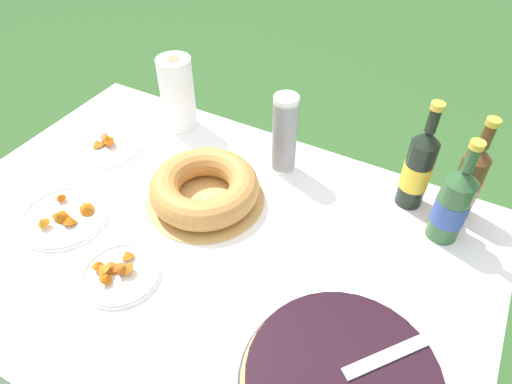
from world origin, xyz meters
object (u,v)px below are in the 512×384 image
at_px(juice_bottle_red, 418,168).
at_px(cup_stack, 285,135).
at_px(snack_plate_left, 108,145).
at_px(snack_plate_right, 65,216).
at_px(serving_knife, 331,380).
at_px(bundt_cake, 204,188).
at_px(cider_bottle_green, 453,204).
at_px(cider_bottle_amber, 468,181).
at_px(paper_towel_roll, 178,94).
at_px(berry_tart, 342,383).
at_px(snack_plate_near, 120,273).

bearing_deg(juice_bottle_red, cup_stack, -173.90).
relative_size(snack_plate_left, snack_plate_right, 0.93).
height_order(cup_stack, snack_plate_left, cup_stack).
xyz_separation_m(serving_knife, snack_plate_left, (-0.92, 0.40, -0.05)).
bearing_deg(bundt_cake, serving_knife, -34.00).
bearing_deg(snack_plate_left, cider_bottle_green, 7.56).
height_order(bundt_cake, cider_bottle_amber, cider_bottle_amber).
bearing_deg(cider_bottle_amber, paper_towel_roll, -178.36).
bearing_deg(snack_plate_right, serving_knife, -7.08).
xyz_separation_m(snack_plate_left, snack_plate_right, (0.11, -0.30, -0.00)).
relative_size(cup_stack, cider_bottle_green, 0.84).
height_order(bundt_cake, juice_bottle_red, juice_bottle_red).
xyz_separation_m(cup_stack, paper_towel_roll, (-0.41, 0.04, -0.00)).
distance_m(cup_stack, cider_bottle_amber, 0.51).
distance_m(bundt_cake, cider_bottle_green, 0.65).
xyz_separation_m(cup_stack, snack_plate_left, (-0.54, -0.18, -0.11)).
bearing_deg(snack_plate_left, paper_towel_roll, 57.99).
relative_size(berry_tart, snack_plate_near, 2.13).
height_order(cup_stack, paper_towel_roll, cup_stack).
relative_size(berry_tart, snack_plate_left, 1.86).
bearing_deg(paper_towel_roll, serving_knife, -37.97).
relative_size(bundt_cake, cider_bottle_amber, 1.10).
height_order(juice_bottle_red, snack_plate_left, juice_bottle_red).
xyz_separation_m(cider_bottle_amber, snack_plate_left, (-1.04, -0.24, -0.10)).
relative_size(cider_bottle_green, paper_towel_roll, 1.22).
xyz_separation_m(bundt_cake, cider_bottle_amber, (0.63, 0.29, 0.07)).
height_order(berry_tart, cider_bottle_amber, cider_bottle_amber).
xyz_separation_m(cider_bottle_green, snack_plate_right, (-0.91, -0.43, -0.10)).
distance_m(cup_stack, snack_plate_left, 0.58).
relative_size(cup_stack, snack_plate_left, 1.15).
xyz_separation_m(cider_bottle_green, snack_plate_near, (-0.65, -0.51, -0.10)).
distance_m(cider_bottle_amber, juice_bottle_red, 0.13).
distance_m(serving_knife, cider_bottle_green, 0.55).
distance_m(juice_bottle_red, snack_plate_right, 0.96).
distance_m(cider_bottle_green, snack_plate_near, 0.83).
distance_m(cider_bottle_amber, snack_plate_near, 0.91).
height_order(berry_tart, snack_plate_right, berry_tart).
relative_size(cider_bottle_amber, snack_plate_right, 1.29).
bearing_deg(cider_bottle_amber, snack_plate_left, -167.00).
distance_m(serving_knife, snack_plate_near, 0.55).
xyz_separation_m(cider_bottle_amber, snack_plate_near, (-0.67, -0.61, -0.10)).
bearing_deg(juice_bottle_red, snack_plate_left, -166.69).
distance_m(bundt_cake, cup_stack, 0.28).
height_order(cider_bottle_amber, snack_plate_near, cider_bottle_amber).
xyz_separation_m(juice_bottle_red, paper_towel_roll, (-0.78, -0.00, 0.00)).
relative_size(bundt_cake, snack_plate_left, 1.52).
height_order(berry_tart, snack_plate_near, berry_tart).
height_order(cup_stack, snack_plate_right, cup_stack).
bearing_deg(snack_plate_near, cup_stack, 73.01).
bearing_deg(snack_plate_right, paper_towel_roll, 87.76).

